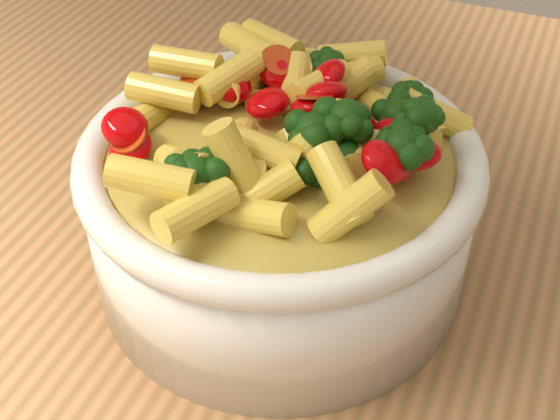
% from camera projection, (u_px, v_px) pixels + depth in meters
% --- Properties ---
extents(table, '(1.20, 0.80, 0.90)m').
position_uv_depth(table, '(333.00, 362.00, 0.57)').
color(table, '#B87E4E').
rests_on(table, ground).
extents(serving_bowl, '(0.23, 0.23, 0.10)m').
position_uv_depth(serving_bowl, '(280.00, 208.00, 0.46)').
color(serving_bowl, white).
rests_on(serving_bowl, table).
extents(pasta_salad, '(0.18, 0.18, 0.04)m').
position_uv_depth(pasta_salad, '(280.00, 121.00, 0.42)').
color(pasta_salad, '#FFDD50').
rests_on(pasta_salad, serving_bowl).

